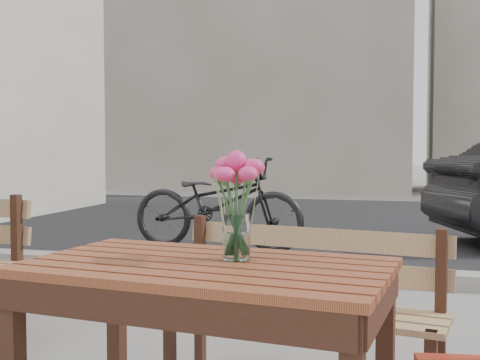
# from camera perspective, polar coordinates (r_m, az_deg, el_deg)

# --- Properties ---
(street) EXTENTS (30.00, 8.12, 0.12)m
(street) POSITION_cam_1_polar(r_m,az_deg,el_deg) (7.11, 9.55, -5.66)
(street) COLOR black
(street) RESTS_ON ground
(backdrop_buildings) EXTENTS (15.50, 4.00, 8.00)m
(backdrop_buildings) POSITION_cam_1_polar(r_m,az_deg,el_deg) (16.53, 13.06, 11.65)
(backdrop_buildings) COLOR gray
(backdrop_buildings) RESTS_ON ground
(main_table) EXTENTS (1.25, 0.83, 0.72)m
(main_table) POSITION_cam_1_polar(r_m,az_deg,el_deg) (2.01, -3.23, -11.16)
(main_table) COLOR maroon
(main_table) RESTS_ON ground
(main_bench) EXTENTS (1.30, 0.60, 0.78)m
(main_bench) POSITION_cam_1_polar(r_m,az_deg,el_deg) (2.75, 6.18, -10.10)
(main_bench) COLOR olive
(main_bench) RESTS_ON ground
(main_vase) EXTENTS (0.20, 0.20, 0.36)m
(main_vase) POSITION_cam_1_polar(r_m,az_deg,el_deg) (2.00, -0.36, -1.16)
(main_vase) COLOR white
(main_vase) RESTS_ON main_table
(bicycle) EXTENTS (1.95, 0.78, 1.01)m
(bicycle) POSITION_cam_1_polar(r_m,az_deg,el_deg) (6.49, -2.17, -2.24)
(bicycle) COLOR black
(bicycle) RESTS_ON ground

